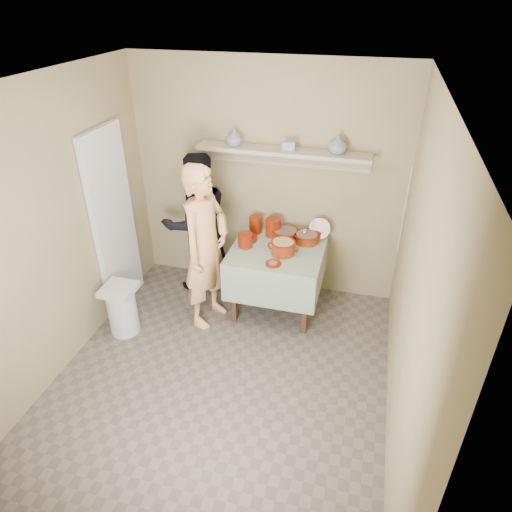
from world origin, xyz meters
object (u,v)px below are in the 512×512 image
(cazuela_rice, at_px, (283,247))
(trash_bin, at_px, (122,309))
(person_cook, at_px, (206,248))
(serving_table, at_px, (278,257))
(person_helper, at_px, (197,223))

(cazuela_rice, height_order, trash_bin, cazuela_rice)
(person_cook, distance_m, serving_table, 0.80)
(person_cook, distance_m, cazuela_rice, 0.79)
(person_helper, xyz_separation_m, serving_table, (0.98, -0.19, -0.19))
(trash_bin, bearing_deg, person_helper, 65.61)
(serving_table, bearing_deg, cazuela_rice, -55.12)
(person_cook, distance_m, person_helper, 0.67)
(person_cook, xyz_separation_m, cazuela_rice, (0.74, 0.28, -0.04))
(person_cook, bearing_deg, serving_table, -45.40)
(person_helper, xyz_separation_m, cazuela_rice, (1.06, -0.30, 0.02))
(person_cook, bearing_deg, person_helper, 42.87)
(person_cook, relative_size, person_helper, 1.06)
(person_helper, relative_size, serving_table, 1.71)
(person_cook, relative_size, cazuela_rice, 5.34)
(cazuela_rice, bearing_deg, person_helper, 164.19)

